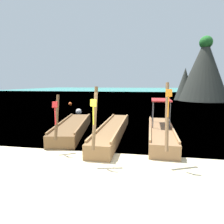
# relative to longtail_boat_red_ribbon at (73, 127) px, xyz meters

# --- Properties ---
(ground) EXTENTS (120.00, 120.00, 0.00)m
(ground) POSITION_rel_longtail_boat_red_ribbon_xyz_m (2.42, -4.83, -0.31)
(ground) COLOR beige
(sea_water) EXTENTS (120.00, 120.00, 0.00)m
(sea_water) POSITION_rel_longtail_boat_red_ribbon_xyz_m (2.42, 57.19, -0.30)
(sea_water) COLOR #2DB29E
(sea_water) RESTS_ON ground
(longtail_boat_red_ribbon) EXTENTS (2.27, 6.33, 2.35)m
(longtail_boat_red_ribbon) POSITION_rel_longtail_boat_red_ribbon_xyz_m (0.00, 0.00, 0.00)
(longtail_boat_red_ribbon) COLOR brown
(longtail_boat_red_ribbon) RESTS_ON ground
(longtail_boat_yellow_ribbon) EXTENTS (1.07, 7.30, 2.71)m
(longtail_boat_yellow_ribbon) POSITION_rel_longtail_boat_red_ribbon_xyz_m (2.37, -0.39, 0.01)
(longtail_boat_yellow_ribbon) COLOR brown
(longtail_boat_yellow_ribbon) RESTS_ON ground
(longtail_boat_orange_ribbon) EXTENTS (1.31, 6.39, 2.85)m
(longtail_boat_orange_ribbon) POSITION_rel_longtail_boat_red_ribbon_xyz_m (4.87, -0.41, 0.05)
(longtail_boat_orange_ribbon) COLOR olive
(longtail_boat_orange_ribbon) RESTS_ON ground
(karst_rock) EXTENTS (8.20, 7.76, 10.23)m
(karst_rock) POSITION_rel_longtail_boat_red_ribbon_xyz_m (13.12, 23.25, 4.61)
(karst_rock) COLOR #2D302B
(karst_rock) RESTS_ON ground
(mooring_buoy_near) EXTENTS (0.45, 0.45, 0.45)m
(mooring_buoy_near) POSITION_rel_longtail_boat_red_ribbon_xyz_m (-5.27, 12.57, -0.08)
(mooring_buoy_near) COLOR #EA5119
(mooring_buoy_near) RESTS_ON sea_water
(mooring_buoy_far) EXTENTS (0.53, 0.53, 0.53)m
(mooring_buoy_far) POSITION_rel_longtail_boat_red_ribbon_xyz_m (-1.88, 6.23, -0.04)
(mooring_buoy_far) COLOR white
(mooring_buoy_far) RESTS_ON sea_water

